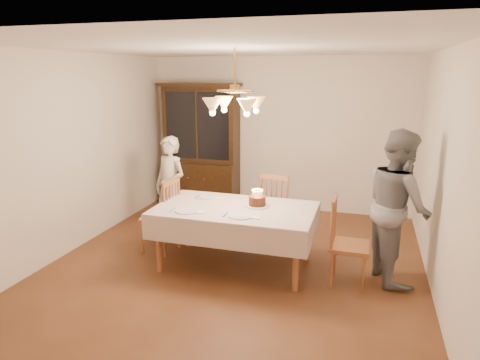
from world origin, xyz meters
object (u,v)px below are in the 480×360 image
(chair_far_side, at_px, (278,211))
(elderly_woman, at_px, (170,187))
(china_hutch, at_px, (201,148))
(birthday_cake, at_px, (257,201))
(dining_table, at_px, (235,213))

(chair_far_side, bearing_deg, elderly_woman, -171.70)
(china_hutch, bearing_deg, birthday_cake, -53.46)
(dining_table, height_order, china_hutch, china_hutch)
(birthday_cake, bearing_deg, china_hutch, 126.54)
(china_hutch, distance_m, birthday_cake, 2.66)
(elderly_woman, distance_m, birthday_cake, 1.57)
(dining_table, bearing_deg, china_hutch, 120.65)
(birthday_cake, bearing_deg, elderly_woman, 157.44)
(dining_table, relative_size, chair_far_side, 1.90)
(china_hutch, distance_m, elderly_woman, 1.56)
(china_hutch, relative_size, chair_far_side, 2.16)
(dining_table, height_order, chair_far_side, chair_far_side)
(china_hutch, height_order, chair_far_side, china_hutch)
(china_hutch, distance_m, chair_far_side, 2.20)
(dining_table, relative_size, elderly_woman, 1.30)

